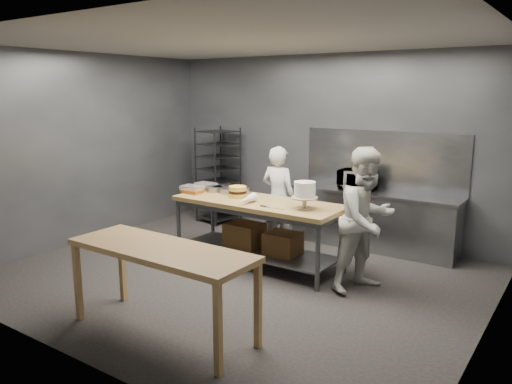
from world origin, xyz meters
TOP-DOWN VIEW (x-y plane):
  - ground at (0.00, 0.00)m, footprint 6.00×6.00m
  - back_wall at (0.00, 2.50)m, footprint 6.00×0.04m
  - work_table at (-0.03, 0.55)m, footprint 2.40×0.90m
  - near_counter at (0.32, -1.67)m, footprint 2.00×0.70m
  - back_counter at (1.00, 2.18)m, footprint 2.60×0.60m
  - splashback_panel at (1.00, 2.48)m, footprint 2.60×0.02m
  - speed_rack at (-1.99, 2.10)m, footprint 0.71×0.75m
  - chef_behind at (-0.22, 1.37)m, footprint 0.59×0.39m
  - chef_right at (1.54, 0.55)m, footprint 0.95×1.05m
  - microwave at (0.71, 2.18)m, footprint 0.54×0.37m
  - frosted_cake_stand at (0.73, 0.47)m, footprint 0.34×0.34m
  - layer_cake at (-0.40, 0.57)m, footprint 0.25×0.25m
  - cake_pans at (-0.79, 0.75)m, footprint 0.67×0.39m
  - piping_bag at (-0.05, 0.29)m, footprint 0.15×0.39m
  - offset_spatula at (0.32, 0.29)m, footprint 0.36×0.02m
  - pastry_clamshells at (-1.13, 0.57)m, footprint 0.33×0.50m

SIDE VIEW (x-z plane):
  - ground at x=0.00m, z-range 0.00..0.00m
  - back_counter at x=1.00m, z-range 0.00..0.90m
  - work_table at x=-0.03m, z-range 0.11..1.03m
  - chef_behind at x=-0.22m, z-range 0.00..1.59m
  - near_counter at x=0.32m, z-range 0.36..1.26m
  - speed_rack at x=-1.99m, z-range -0.02..1.73m
  - chef_right at x=1.54m, z-range 0.00..1.76m
  - offset_spatula at x=0.32m, z-range 0.92..0.93m
  - cake_pans at x=-0.79m, z-range 0.92..0.99m
  - pastry_clamshells at x=-1.13m, z-range 0.92..1.03m
  - piping_bag at x=-0.05m, z-range 0.92..1.04m
  - layer_cake at x=-0.40m, z-range 0.92..1.08m
  - microwave at x=0.71m, z-range 0.90..1.20m
  - frosted_cake_stand at x=0.73m, z-range 0.97..1.33m
  - splashback_panel at x=1.00m, z-range 0.90..1.80m
  - back_wall at x=0.00m, z-range 0.00..3.00m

